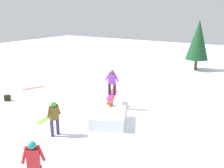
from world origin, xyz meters
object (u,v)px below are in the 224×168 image
object	(u,v)px
backpack_on_snow	(7,98)
pine_tree_near	(198,40)
main_rider_on_rail	(112,83)
loose_snowboard_lime	(47,118)
loose_snowboard_coral	(33,88)
bystander_brown	(54,117)
rail_feature	(112,97)
bystander_red	(34,163)

from	to	relation	value
backpack_on_snow	pine_tree_near	distance (m)	15.48
main_rider_on_rail	backpack_on_snow	distance (m)	6.19
loose_snowboard_lime	loose_snowboard_coral	distance (m)	5.24
backpack_on_snow	pine_tree_near	world-z (taller)	pine_tree_near
bystander_brown	loose_snowboard_lime	size ratio (longest dim) A/B	1.03
rail_feature	loose_snowboard_lime	world-z (taller)	rail_feature
loose_snowboard_coral	backpack_on_snow	distance (m)	2.52
main_rider_on_rail	loose_snowboard_lime	size ratio (longest dim) A/B	1.02
main_rider_on_rail	bystander_red	bearing A→B (deg)	176.17
rail_feature	bystander_brown	size ratio (longest dim) A/B	1.51
bystander_brown	pine_tree_near	distance (m)	15.35
backpack_on_snow	loose_snowboard_lime	bearing A→B (deg)	-34.58
bystander_brown	rail_feature	bearing A→B (deg)	10.19
rail_feature	loose_snowboard_coral	xyz separation A→B (m)	(0.30, 6.34, -0.62)
bystander_brown	pine_tree_near	world-z (taller)	pine_tree_near
rail_feature	main_rider_on_rail	xyz separation A→B (m)	(0.00, 0.00, 0.78)
bystander_brown	backpack_on_snow	world-z (taller)	bystander_brown
rail_feature	pine_tree_near	world-z (taller)	pine_tree_near
main_rider_on_rail	backpack_on_snow	xyz separation A→B (m)	(-2.12, 5.68, -1.25)
rail_feature	loose_snowboard_coral	distance (m)	6.38
rail_feature	loose_snowboard_lime	distance (m)	3.36
main_rider_on_rail	loose_snowboard_coral	distance (m)	6.50
rail_feature	pine_tree_near	distance (m)	11.72
pine_tree_near	bystander_red	bearing A→B (deg)	-179.70
bystander_red	rail_feature	bearing A→B (deg)	57.12
main_rider_on_rail	pine_tree_near	world-z (taller)	pine_tree_near
bystander_brown	loose_snowboard_lime	distance (m)	2.04
rail_feature	loose_snowboard_coral	bearing A→B (deg)	60.77
backpack_on_snow	pine_tree_near	xyz separation A→B (m)	(13.60, -6.99, 2.41)
bystander_red	loose_snowboard_coral	distance (m)	10.22
loose_snowboard_lime	bystander_red	bearing A→B (deg)	31.28
bystander_brown	loose_snowboard_coral	xyz separation A→B (m)	(3.97, 5.90, -0.81)
rail_feature	bystander_brown	distance (m)	3.70
bystander_red	bystander_brown	bearing A→B (deg)	79.47
bystander_brown	loose_snowboard_coral	world-z (taller)	bystander_brown
loose_snowboard_lime	loose_snowboard_coral	world-z (taller)	same
rail_feature	bystander_red	distance (m)	6.47
bystander_red	backpack_on_snow	bearing A→B (deg)	103.98
bystander_red	loose_snowboard_lime	bearing A→B (deg)	87.33
bystander_red	backpack_on_snow	distance (m)	8.25
loose_snowboard_lime	rail_feature	bearing A→B (deg)	131.29
rail_feature	bystander_brown	world-z (taller)	bystander_brown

